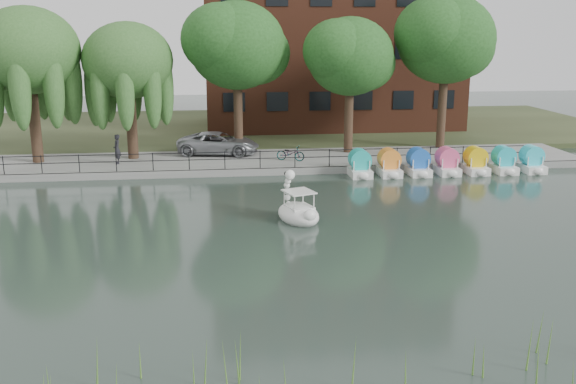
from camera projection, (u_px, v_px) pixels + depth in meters
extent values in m
plane|color=#394942|center=(287.00, 252.00, 23.91)|extent=(120.00, 120.00, 0.00)
cube|color=gray|center=(257.00, 162.00, 39.25)|extent=(40.00, 6.00, 0.40)
cube|color=gray|center=(260.00, 172.00, 36.41)|extent=(40.00, 0.25, 0.40)
cube|color=#47512D|center=(245.00, 128.00, 52.73)|extent=(60.00, 22.00, 0.36)
cylinder|color=black|center=(260.00, 151.00, 36.32)|extent=(32.00, 0.04, 0.04)
cylinder|color=black|center=(260.00, 158.00, 36.42)|extent=(32.00, 0.04, 0.04)
cylinder|color=black|center=(260.00, 159.00, 36.43)|extent=(0.05, 0.05, 1.00)
cube|color=#4C1E16|center=(330.00, 13.00, 51.26)|extent=(20.00, 10.00, 18.00)
cylinder|color=#473323|center=(35.00, 127.00, 37.68)|extent=(0.60, 0.60, 4.20)
ellipsoid|color=#487A38|center=(28.00, 50.00, 36.59)|extent=(5.88, 5.88, 5.00)
cylinder|color=#473323|center=(132.00, 127.00, 38.84)|extent=(0.60, 0.60, 3.80)
ellipsoid|color=#487A38|center=(128.00, 60.00, 37.85)|extent=(5.32, 5.32, 4.52)
cylinder|color=#473323|center=(238.00, 118.00, 40.46)|extent=(0.60, 0.60, 4.50)
ellipsoid|color=#2F6E2A|center=(237.00, 45.00, 39.36)|extent=(6.00, 6.00, 5.10)
cylinder|color=#473323|center=(349.00, 121.00, 40.83)|extent=(0.60, 0.60, 4.05)
ellipsoid|color=#2F6E2A|center=(350.00, 56.00, 39.84)|extent=(5.40, 5.40, 4.59)
cylinder|color=#473323|center=(442.00, 112.00, 42.46)|extent=(0.60, 0.60, 4.72)
ellipsoid|color=#2F6E2A|center=(446.00, 39.00, 41.30)|extent=(6.30, 6.30, 5.36)
imported|color=gray|center=(218.00, 142.00, 40.29)|extent=(3.66, 6.21, 1.62)
imported|color=gray|center=(290.00, 152.00, 38.44)|extent=(1.23, 1.82, 1.00)
imported|color=black|center=(117.00, 147.00, 37.47)|extent=(0.63, 0.80, 1.98)
ellipsoid|color=white|center=(298.00, 215.00, 27.79)|extent=(2.29, 2.85, 0.55)
cube|color=white|center=(299.00, 209.00, 27.65)|extent=(1.32, 1.37, 0.28)
cube|color=white|center=(299.00, 192.00, 27.50)|extent=(1.49, 1.55, 0.06)
ellipsoid|color=white|center=(310.00, 216.00, 26.82)|extent=(0.69, 0.61, 0.51)
sphere|color=white|center=(290.00, 175.00, 28.12)|extent=(0.44, 0.44, 0.44)
cone|color=black|center=(287.00, 174.00, 28.38)|extent=(0.25, 0.29, 0.18)
cylinder|color=yellow|center=(288.00, 174.00, 28.27)|extent=(0.26, 0.17, 0.24)
cube|color=white|center=(360.00, 173.00, 36.14)|extent=(1.15, 1.70, 0.44)
cylinder|color=#20B4AC|center=(360.00, 160.00, 36.06)|extent=(0.90, 1.20, 0.90)
cube|color=white|center=(389.00, 172.00, 36.34)|extent=(1.15, 1.70, 0.44)
cylinder|color=orange|center=(389.00, 159.00, 36.25)|extent=(0.90, 1.20, 0.90)
cube|color=white|center=(418.00, 171.00, 36.53)|extent=(1.15, 1.70, 0.44)
cylinder|color=blue|center=(418.00, 158.00, 36.45)|extent=(0.90, 1.20, 0.90)
cube|color=white|center=(447.00, 170.00, 36.72)|extent=(1.15, 1.70, 0.44)
cylinder|color=#E44F83|center=(447.00, 158.00, 36.64)|extent=(0.90, 1.20, 0.90)
cube|color=white|center=(475.00, 170.00, 36.92)|extent=(1.15, 1.70, 0.44)
cylinder|color=yellow|center=(476.00, 157.00, 36.83)|extent=(0.90, 1.20, 0.90)
cube|color=white|center=(504.00, 169.00, 37.11)|extent=(1.15, 1.70, 0.44)
cylinder|color=#21B6C6|center=(504.00, 156.00, 37.03)|extent=(0.90, 1.20, 0.90)
cube|color=white|center=(531.00, 168.00, 37.31)|extent=(1.15, 1.70, 0.44)
cylinder|color=#30CADF|center=(532.00, 156.00, 37.22)|extent=(0.90, 1.20, 0.90)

